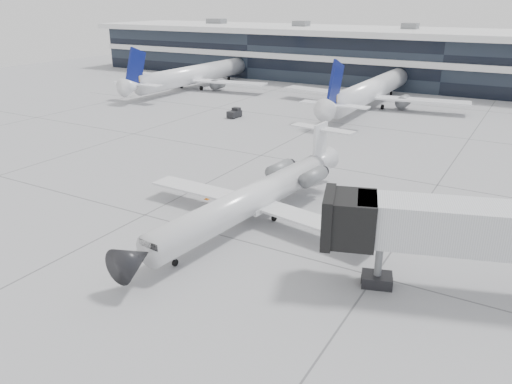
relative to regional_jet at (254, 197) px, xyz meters
The scene contains 8 objects.
ground 4.39m from the regional_jet, 69.51° to the right, with size 220.00×220.00×0.00m, color gray.
terminal 78.46m from the regional_jet, 89.01° to the left, with size 170.00×22.00×10.00m, color black.
bg_jet_left 67.46m from the regional_jet, 130.34° to the left, with size 32.00×40.00×9.60m, color white, non-canonical shape.
bg_jet_center 51.86m from the regional_jet, 97.38° to the left, with size 32.00×40.00×9.60m, color white, non-canonical shape.
regional_jet is the anchor object (origin of this frame).
jet_bridge 18.69m from the regional_jet, ahead, with size 18.82×9.06×6.17m.
traffic_cone 6.70m from the regional_jet, 162.22° to the left, with size 0.46×0.46×0.61m.
far_tug 38.83m from the regional_jet, 124.74° to the left, with size 1.52×2.39×1.46m.
Camera 1 is at (17.60, -28.80, 17.10)m, focal length 35.00 mm.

